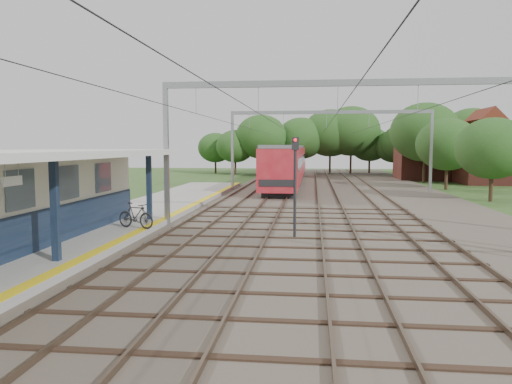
{
  "coord_description": "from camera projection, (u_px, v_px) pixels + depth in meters",
  "views": [
    {
      "loc": [
        2.09,
        -8.62,
        3.94
      ],
      "look_at": [
        -0.8,
        16.65,
        1.6
      ],
      "focal_mm": 35.0,
      "sensor_mm": 36.0,
      "label": 1
    }
  ],
  "objects": [
    {
      "name": "ground",
      "position": [
        196.0,
        362.0,
        9.13
      ],
      "size": [
        160.0,
        160.0,
        0.0
      ],
      "primitive_type": "plane",
      "color": "#2D4C1E",
      "rests_on": "ground"
    },
    {
      "name": "ballast_bed",
      "position": [
        338.0,
        197.0,
        38.35
      ],
      "size": [
        18.0,
        90.0,
        0.1
      ],
      "primitive_type": "cube",
      "color": "#473D33",
      "rests_on": "ground"
    },
    {
      "name": "platform",
      "position": [
        111.0,
        225.0,
        23.81
      ],
      "size": [
        5.0,
        52.0,
        0.35
      ],
      "primitive_type": "cube",
      "color": "gray",
      "rests_on": "ground"
    },
    {
      "name": "yellow_stripe",
      "position": [
        156.0,
        222.0,
        23.54
      ],
      "size": [
        0.45,
        52.0,
        0.01
      ],
      "primitive_type": "cube",
      "color": "yellow",
      "rests_on": "platform"
    },
    {
      "name": "rail_tracks",
      "position": [
        305.0,
        195.0,
        38.62
      ],
      "size": [
        11.8,
        88.0,
        0.15
      ],
      "color": "brown",
      "rests_on": "ballast_bed"
    },
    {
      "name": "catenary_system",
      "position": [
        333.0,
        123.0,
        33.25
      ],
      "size": [
        17.22,
        88.0,
        7.0
      ],
      "color": "gray",
      "rests_on": "ground"
    },
    {
      "name": "tree_band",
      "position": [
        327.0,
        139.0,
        64.75
      ],
      "size": [
        31.72,
        30.88,
        8.82
      ],
      "color": "#382619",
      "rests_on": "ground"
    },
    {
      "name": "house_near",
      "position": [
        495.0,
        155.0,
        51.99
      ],
      "size": [
        7.0,
        6.12,
        7.89
      ],
      "color": "brown",
      "rests_on": "ground"
    },
    {
      "name": "house_far",
      "position": [
        432.0,
        152.0,
        58.47
      ],
      "size": [
        8.0,
        6.12,
        8.66
      ],
      "color": "brown",
      "rests_on": "ground"
    },
    {
      "name": "bicycle",
      "position": [
        136.0,
        216.0,
        21.81
      ],
      "size": [
        1.96,
        1.15,
        1.14
      ],
      "primitive_type": "imported",
      "rotation": [
        0.0,
        0.0,
        1.22
      ],
      "color": "black",
      "rests_on": "platform"
    },
    {
      "name": "train",
      "position": [
        289.0,
        162.0,
        54.16
      ],
      "size": [
        3.0,
        37.32,
        3.93
      ],
      "color": "black",
      "rests_on": "ballast_bed"
    },
    {
      "name": "signal_post",
      "position": [
        295.0,
        176.0,
        20.84
      ],
      "size": [
        0.31,
        0.27,
        4.32
      ],
      "rotation": [
        0.0,
        0.0,
        0.1
      ],
      "color": "black",
      "rests_on": "ground"
    }
  ]
}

